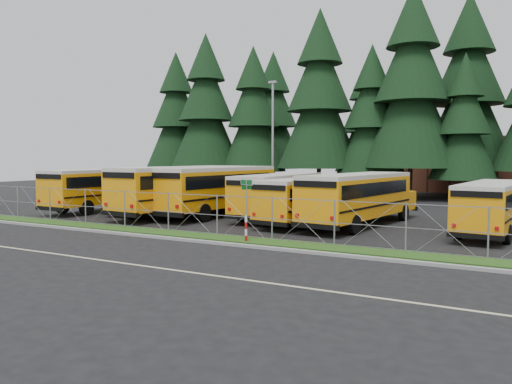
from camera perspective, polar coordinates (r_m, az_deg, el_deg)
ground at (r=24.79m, az=-1.24°, el=-4.84°), size 120.00×120.00×0.00m
curb at (r=22.18m, az=-5.27°, el=-5.74°), size 50.00×0.25×0.12m
grass_verge at (r=23.35m, az=-3.34°, el=-5.32°), size 50.00×1.40×0.06m
road_lane_line at (r=18.42m, az=-13.92°, el=-8.03°), size 50.00×0.12×0.01m
chainlink_fence at (r=23.80m, az=-2.45°, el=-2.78°), size 44.00×0.10×2.00m
brick_building at (r=61.53m, az=22.97°, el=2.93°), size 22.00×10.00×6.00m
bus_0 at (r=37.43m, az=-16.29°, el=0.27°), size 2.86×11.34×2.96m
bus_1 at (r=36.22m, az=-10.06°, el=0.31°), size 3.50×11.70×3.03m
bus_2 at (r=33.15m, az=-8.19°, el=0.14°), size 3.72×12.36×3.20m
bus_3 at (r=32.86m, az=-4.04°, el=0.11°), size 3.47×12.23×3.17m
bus_4 at (r=31.45m, az=2.85°, el=-0.45°), size 2.67×10.52×2.75m
bus_5 at (r=28.89m, az=6.51°, el=-0.99°), size 3.53×10.19×2.62m
bus_6 at (r=28.21m, az=11.85°, el=-0.88°), size 4.08×11.32×2.90m
bus_east at (r=27.31m, az=25.49°, el=-1.68°), size 3.24×10.01×2.58m
street_sign at (r=22.56m, az=-1.09°, el=-0.51°), size 0.79×0.52×2.81m
striped_bollard at (r=22.40m, az=-1.15°, el=-4.24°), size 0.11×0.11×1.20m
light_standard at (r=42.12m, az=1.93°, el=6.30°), size 0.70×0.35×10.14m
conifer_0 at (r=60.50m, az=-9.07°, el=8.03°), size 7.33×7.33×16.22m
conifer_1 at (r=55.80m, az=-5.71°, el=8.98°), size 7.84×7.84×17.34m
conifer_2 at (r=53.75m, az=-0.31°, el=8.26°), size 7.05×7.05×15.60m
conifer_3 at (r=50.90m, az=7.27°, el=10.12°), size 8.38×8.38×18.53m
conifer_4 at (r=48.81m, az=13.05°, el=7.89°), size 6.52×6.52×14.42m
conifer_5 at (r=48.04m, az=17.38°, el=10.87°), size 8.78×8.78×19.41m
conifer_6 at (r=46.79m, az=22.68°, el=6.83°), size 5.76×5.76×12.74m
conifer_10 at (r=61.33m, az=1.98°, el=8.19°), size 7.50×7.50×16.59m
conifer_11 at (r=58.81m, az=12.30°, el=7.37°), size 6.65×6.65×14.71m
conifer_12 at (r=52.97m, az=23.04°, el=10.18°), size 8.86×8.86×19.60m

